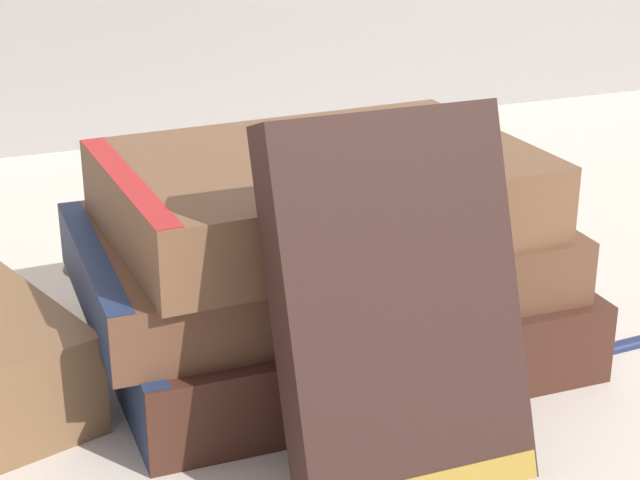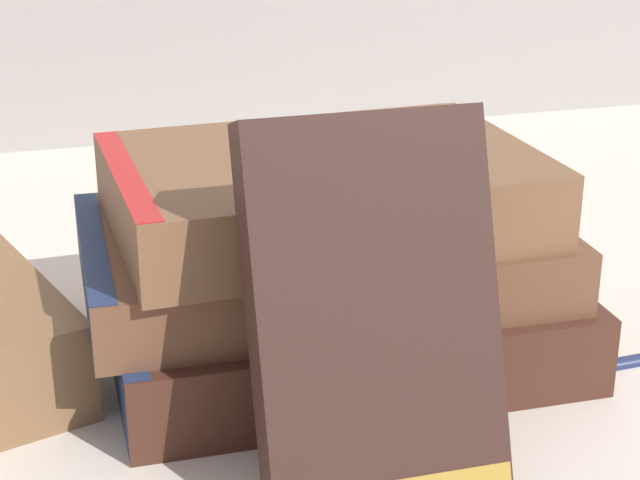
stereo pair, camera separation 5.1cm
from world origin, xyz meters
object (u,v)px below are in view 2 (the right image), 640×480
object	(u,v)px
book_flat_bottom	(329,320)
reading_glasses	(161,250)
pocket_watch	(368,145)
book_flat_middle	(309,253)
book_flat_top	(313,191)
book_leaning_front	(374,322)

from	to	relation	value
book_flat_bottom	reading_glasses	bearing A→B (deg)	112.51
book_flat_bottom	pocket_watch	xyz separation A→B (m)	(0.02, -0.00, 0.09)
book_flat_middle	book_flat_top	world-z (taller)	book_flat_top
book_flat_bottom	pocket_watch	distance (m)	0.10
book_flat_bottom	book_flat_top	bearing A→B (deg)	-177.47
book_flat_middle	pocket_watch	bearing A→B (deg)	-11.43
book_flat_top	pocket_watch	size ratio (longest dim) A/B	3.88
book_flat_top	reading_glasses	xyz separation A→B (m)	(-0.06, 0.17, -0.09)
book_flat_middle	reading_glasses	world-z (taller)	book_flat_middle
book_flat_top	pocket_watch	distance (m)	0.04
book_leaning_front	reading_glasses	world-z (taller)	book_leaning_front
book_flat_top	book_leaning_front	size ratio (longest dim) A/B	1.34
book_flat_top	reading_glasses	bearing A→B (deg)	106.86
reading_glasses	pocket_watch	bearing A→B (deg)	-69.53
reading_glasses	book_leaning_front	bearing A→B (deg)	-85.93
book_flat_bottom	pocket_watch	size ratio (longest dim) A/B	4.32
book_flat_middle	book_leaning_front	distance (m)	0.12
book_flat_top	book_leaning_front	bearing A→B (deg)	-95.06
book_flat_top	pocket_watch	xyz separation A→B (m)	(0.03, -0.00, 0.02)
book_flat_middle	pocket_watch	size ratio (longest dim) A/B	4.37
book_leaning_front	reading_glasses	size ratio (longest dim) A/B	1.65
book_flat_bottom	book_leaning_front	size ratio (longest dim) A/B	1.49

